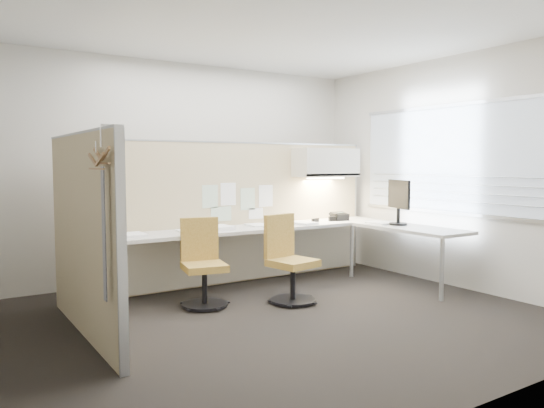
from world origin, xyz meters
TOP-DOWN VIEW (x-y plane):
  - floor at (0.00, 0.00)m, footprint 5.50×4.50m
  - ceiling at (0.00, 0.00)m, footprint 5.50×4.50m
  - wall_back at (0.00, 2.25)m, footprint 5.50×0.02m
  - wall_front at (0.00, -2.25)m, footprint 5.50×0.02m
  - wall_right at (2.75, 0.00)m, footprint 0.02×4.50m
  - window_pane at (2.73, 0.00)m, footprint 0.01×2.80m
  - partition_back at (0.55, 1.60)m, footprint 4.10×0.06m
  - partition_left at (-1.50, 0.50)m, footprint 0.06×2.20m
  - desk at (0.93, 1.13)m, footprint 4.00×2.07m
  - overhead_bin at (1.90, 1.39)m, footprint 0.90×0.36m
  - task_light_strip at (1.90, 1.39)m, footprint 0.60×0.06m
  - pinned_papers at (0.63, 1.57)m, footprint 1.01×0.00m
  - poster at (-1.05, 1.57)m, footprint 0.28×0.00m
  - chair_left at (-0.22, 0.80)m, footprint 0.50×0.52m
  - chair_right at (0.62, 0.43)m, footprint 0.51×0.53m
  - monitor at (2.30, 0.44)m, footprint 0.22×0.51m
  - phone at (2.04, 1.27)m, footprint 0.22×0.21m
  - stapler at (1.64, 1.28)m, footprint 0.14×0.09m
  - tape_dispenser at (1.91, 1.25)m, footprint 0.11×0.09m
  - coat_hook at (-1.58, -0.40)m, footprint 0.18×0.41m
  - paper_stack_0 at (-0.80, 1.29)m, footprint 0.23×0.30m
  - paper_stack_1 at (-0.17, 1.26)m, footprint 0.26×0.33m
  - paper_stack_2 at (0.23, 1.26)m, footprint 0.24×0.31m
  - paper_stack_3 at (0.79, 1.35)m, footprint 0.24×0.31m
  - paper_stack_4 at (1.37, 1.16)m, footprint 0.29×0.34m
  - paper_stack_5 at (2.20, 0.67)m, footprint 0.25×0.31m

SIDE VIEW (x-z plane):
  - floor at x=0.00m, z-range -0.01..0.00m
  - chair_left at x=-0.22m, z-range -0.03..0.88m
  - chair_right at x=0.62m, z-range -0.03..0.90m
  - desk at x=0.93m, z-range 0.24..0.97m
  - paper_stack_3 at x=0.79m, z-range 0.73..0.75m
  - paper_stack_1 at x=-0.17m, z-range 0.73..0.75m
  - paper_stack_5 at x=2.20m, z-range 0.73..0.75m
  - paper_stack_0 at x=-0.80m, z-range 0.73..0.76m
  - paper_stack_4 at x=1.37m, z-range 0.73..0.76m
  - paper_stack_2 at x=0.23m, z-range 0.73..0.77m
  - stapler at x=1.64m, z-range 0.73..0.78m
  - tape_dispenser at x=1.91m, z-range 0.73..0.79m
  - phone at x=2.04m, z-range 0.72..0.84m
  - partition_back at x=0.55m, z-range 0.00..1.75m
  - partition_left at x=-1.50m, z-range 0.00..1.75m
  - pinned_papers at x=0.63m, z-range 0.80..1.27m
  - monitor at x=2.30m, z-range 0.77..1.33m
  - task_light_strip at x=1.90m, z-range 1.29..1.31m
  - wall_back at x=0.00m, z-range 0.00..2.80m
  - wall_front at x=0.00m, z-range 0.00..2.80m
  - wall_right at x=2.75m, z-range 0.00..2.80m
  - poster at x=-1.05m, z-range 1.24..1.59m
  - coat_hook at x=-1.58m, z-range 0.80..2.06m
  - overhead_bin at x=1.90m, z-range 1.32..1.70m
  - window_pane at x=2.73m, z-range 0.90..2.20m
  - ceiling at x=0.00m, z-range 2.80..2.81m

